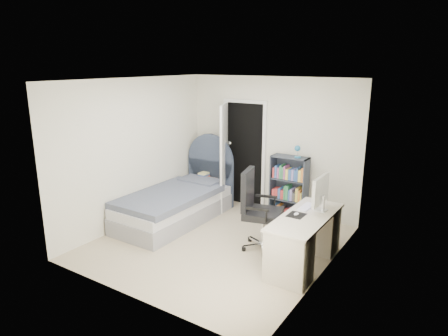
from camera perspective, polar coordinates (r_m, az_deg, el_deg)
The scene contains 8 objects.
room_shell at distance 5.94m, azimuth -1.03°, elevation 0.35°, with size 3.50×3.70×2.60m.
door at distance 7.61m, azimuth 1.04°, elevation 1.95°, with size 0.92×0.76×2.06m.
bed at distance 7.20m, azimuth -6.65°, elevation -4.89°, with size 1.09×2.28×1.40m.
nightstand at distance 7.88m, azimuth -2.56°, elevation -2.20°, with size 0.44×0.44×0.64m.
floor_lamp at distance 7.96m, azimuth 0.74°, elevation -1.36°, with size 0.18×0.18×1.26m.
bookcase at distance 7.17m, azimuth 9.31°, elevation -3.18°, with size 0.65×0.28×1.37m.
desk at distance 5.69m, azimuth 11.51°, elevation -9.75°, with size 0.60×1.49×1.23m.
office_chair at distance 5.98m, azimuth 4.71°, elevation -5.43°, with size 0.67×0.69×1.22m.
Camera 1 is at (3.21, -4.77, 2.74)m, focal length 32.00 mm.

